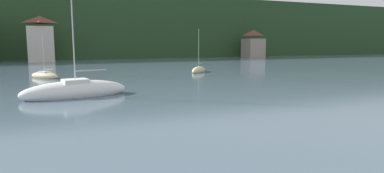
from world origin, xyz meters
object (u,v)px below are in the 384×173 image
sailboat_far_5 (199,70)px  sailboat_far_7 (76,91)px  shore_building_eastcentral (253,44)px  shore_building_central (41,40)px  sailboat_far_3 (45,76)px

sailboat_far_5 → sailboat_far_7: sailboat_far_7 is taller
shore_building_eastcentral → sailboat_far_7: size_ratio=0.71×
shore_building_central → sailboat_far_5: bearing=-58.9°
shore_building_central → sailboat_far_7: sailboat_far_7 is taller
shore_building_central → sailboat_far_3: size_ratio=1.80×
shore_building_central → shore_building_eastcentral: 51.00m
shore_building_central → shore_building_eastcentral: (50.99, 0.26, -1.00)m
shore_building_central → sailboat_far_3: bearing=-87.3°
shore_building_central → shore_building_eastcentral: size_ratio=1.29×
shore_building_eastcentral → sailboat_far_3: 60.16m
shore_building_central → sailboat_far_7: bearing=-85.0°
shore_building_eastcentral → sailboat_far_3: size_ratio=1.40×
sailboat_far_3 → shore_building_central: bearing=-36.3°
sailboat_far_5 → sailboat_far_7: size_ratio=0.60×
sailboat_far_5 → sailboat_far_7: (-16.28, -14.72, 0.17)m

